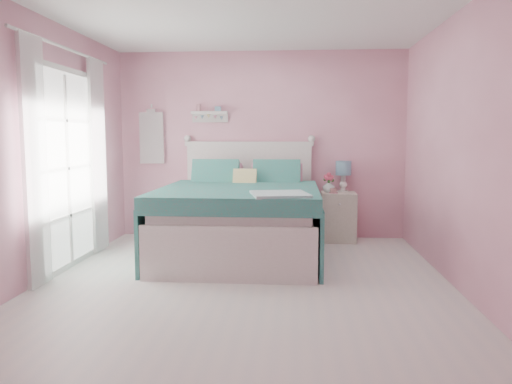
# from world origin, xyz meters

# --- Properties ---
(floor) EXTENTS (4.50, 4.50, 0.00)m
(floor) POSITION_xyz_m (0.00, 0.00, 0.00)
(floor) COLOR silver
(floor) RESTS_ON ground
(room_shell) EXTENTS (4.50, 4.50, 4.50)m
(room_shell) POSITION_xyz_m (0.00, 0.00, 1.58)
(room_shell) COLOR #C0798D
(room_shell) RESTS_ON floor
(bed) EXTENTS (1.83, 2.33, 1.35)m
(bed) POSITION_xyz_m (-0.17, 1.09, 0.43)
(bed) COLOR silver
(bed) RESTS_ON floor
(nightstand) EXTENTS (0.46, 0.46, 0.67)m
(nightstand) POSITION_xyz_m (1.07, 2.00, 0.33)
(nightstand) COLOR beige
(nightstand) RESTS_ON floor
(table_lamp) EXTENTS (0.21, 0.21, 0.42)m
(table_lamp) POSITION_xyz_m (1.14, 2.12, 0.96)
(table_lamp) COLOR white
(table_lamp) RESTS_ON nightstand
(vase) EXTENTS (0.19, 0.19, 0.17)m
(vase) POSITION_xyz_m (0.94, 1.99, 0.75)
(vase) COLOR silver
(vase) RESTS_ON nightstand
(teacup) EXTENTS (0.11, 0.11, 0.07)m
(teacup) POSITION_xyz_m (1.00, 1.90, 0.70)
(teacup) COLOR tan
(teacup) RESTS_ON nightstand
(roses) EXTENTS (0.14, 0.11, 0.12)m
(roses) POSITION_xyz_m (0.93, 1.99, 0.87)
(roses) COLOR #E24D6E
(roses) RESTS_ON vase
(wall_shelf) EXTENTS (0.50, 0.15, 0.25)m
(wall_shelf) POSITION_xyz_m (-0.72, 2.19, 1.73)
(wall_shelf) COLOR silver
(wall_shelf) RESTS_ON room_shell
(hanging_dress) EXTENTS (0.34, 0.03, 0.72)m
(hanging_dress) POSITION_xyz_m (-1.55, 2.18, 1.40)
(hanging_dress) COLOR white
(hanging_dress) RESTS_ON room_shell
(french_door) EXTENTS (0.04, 1.32, 2.16)m
(french_door) POSITION_xyz_m (-1.97, 0.40, 1.07)
(french_door) COLOR silver
(french_door) RESTS_ON floor
(curtain_near) EXTENTS (0.04, 0.40, 2.32)m
(curtain_near) POSITION_xyz_m (-1.92, -0.34, 1.18)
(curtain_near) COLOR white
(curtain_near) RESTS_ON floor
(curtain_far) EXTENTS (0.04, 0.40, 2.32)m
(curtain_far) POSITION_xyz_m (-1.92, 1.14, 1.18)
(curtain_far) COLOR white
(curtain_far) RESTS_ON floor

